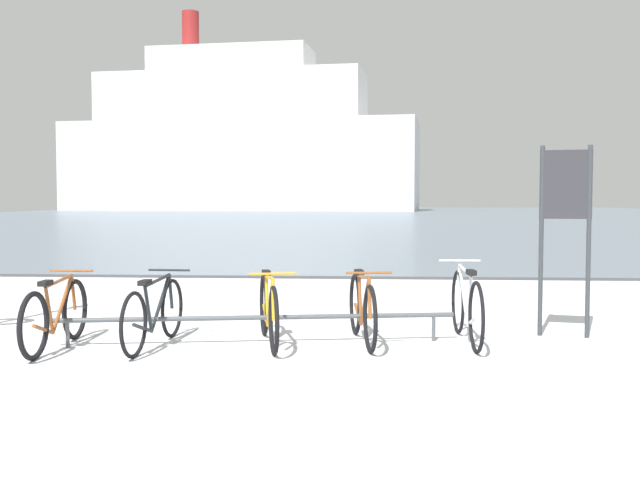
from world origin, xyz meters
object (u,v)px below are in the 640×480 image
bicycle_0 (56,315)px  bicycle_1 (154,313)px  info_sign (565,207)px  ferry_ship (239,143)px  bicycle_3 (362,309)px  bicycle_2 (269,310)px  bicycle_4 (466,306)px

bicycle_0 → bicycle_1: size_ratio=0.99×
info_sign → ferry_ship: (-18.16, 84.57, 6.90)m
bicycle_3 → bicycle_1: bearing=-171.1°
info_sign → bicycle_2: bearing=-168.4°
ferry_ship → bicycle_3: bearing=-79.4°
bicycle_0 → ferry_ship: size_ratio=0.04×
info_sign → ferry_ship: size_ratio=0.05×
bicycle_0 → ferry_ship: bearing=98.6°
bicycle_3 → info_sign: (2.21, 0.51, 1.07)m
bicycle_3 → ferry_ship: 86.93m
bicycle_1 → info_sign: 4.54m
bicycle_1 → bicycle_4: bicycle_4 is taller
bicycle_1 → bicycle_2: (1.15, 0.19, 0.02)m
bicycle_1 → bicycle_3: size_ratio=1.02×
bicycle_1 → bicycle_3: (2.12, 0.33, 0.02)m
bicycle_3 → ferry_ship: (-15.96, 85.08, 7.97)m
bicycle_0 → bicycle_4: bicycle_4 is taller
bicycle_0 → bicycle_2: 2.14m
bicycle_0 → bicycle_4: size_ratio=0.94×
bicycle_0 → ferry_ship: ferry_ship is taller
bicycle_0 → bicycle_1: bearing=10.3°
bicycle_0 → info_sign: bearing=10.9°
bicycle_0 → bicycle_1: bicycle_0 is taller
ferry_ship → bicycle_0: bearing=-81.4°
bicycle_2 → ferry_ship: size_ratio=0.04×
bicycle_1 → info_sign: bearing=11.0°
bicycle_3 → bicycle_4: (1.10, 0.11, 0.02)m
bicycle_1 → bicycle_0: bearing=-169.7°
bicycle_4 → ferry_ship: ferry_ship is taller
bicycle_2 → info_sign: 3.42m
bicycle_3 → bicycle_2: bearing=-171.6°
bicycle_4 → ferry_ship: size_ratio=0.04×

